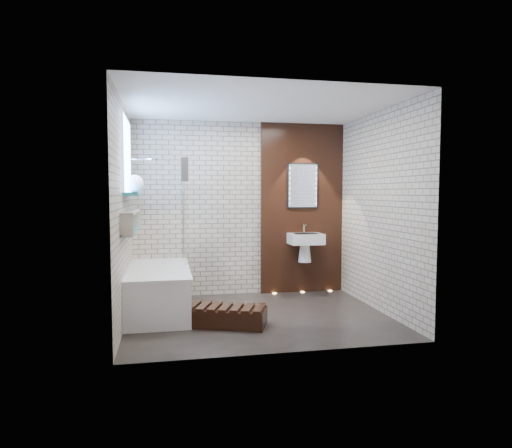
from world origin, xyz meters
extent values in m
plane|color=black|center=(0.00, 0.00, 0.00)|extent=(3.20, 3.20, 0.00)
cube|color=tan|center=(0.00, 1.30, 1.30)|extent=(3.20, 0.04, 2.60)
cube|color=tan|center=(0.00, -1.30, 1.30)|extent=(3.20, 0.04, 2.60)
cube|color=tan|center=(-1.60, 0.00, 1.30)|extent=(0.04, 2.60, 2.60)
cube|color=tan|center=(1.60, 0.00, 1.30)|extent=(0.04, 2.60, 2.60)
plane|color=white|center=(0.00, 0.00, 2.60)|extent=(3.20, 3.20, 0.00)
cube|color=black|center=(0.95, 1.27, 1.30)|extent=(1.30, 0.06, 2.60)
cube|color=#7FADE0|center=(-1.59, 0.35, 2.00)|extent=(0.03, 1.00, 0.90)
cube|color=teal|center=(-1.51, 0.35, 1.53)|extent=(0.18, 1.00, 0.04)
cube|color=teal|center=(-1.53, 0.15, 1.08)|extent=(0.14, 1.30, 0.03)
cube|color=#B2A899|center=(-1.53, 0.15, 1.32)|extent=(0.14, 1.30, 0.03)
cube|color=#B2A899|center=(-1.53, -0.48, 1.20)|extent=(0.14, 0.03, 0.26)
cube|color=#B2A899|center=(-1.53, 0.79, 1.20)|extent=(0.14, 0.03, 0.26)
cube|color=white|center=(-1.23, 0.45, 0.28)|extent=(0.75, 1.70, 0.55)
cube|color=white|center=(-1.23, 0.45, 0.57)|extent=(0.79, 1.74, 0.03)
cylinder|color=silver|center=(-1.08, 1.18, 0.64)|extent=(0.04, 0.04, 0.12)
cube|color=white|center=(-0.87, 0.89, 1.28)|extent=(0.01, 0.78, 1.40)
cube|color=black|center=(-0.87, 0.61, 1.85)|extent=(0.09, 0.24, 0.31)
cylinder|color=silver|center=(-1.30, 0.95, 2.00)|extent=(0.18, 0.18, 0.02)
cube|color=white|center=(0.95, 1.06, 0.85)|extent=(0.50, 0.36, 0.16)
cone|color=white|center=(0.95, 1.11, 0.63)|extent=(0.20, 0.20, 0.28)
cylinder|color=silver|center=(0.95, 1.16, 1.00)|extent=(0.03, 0.03, 0.14)
cube|color=black|center=(0.95, 1.24, 1.65)|extent=(0.50, 0.02, 0.70)
cube|color=silver|center=(0.95, 1.23, 1.65)|extent=(0.45, 0.01, 0.65)
cube|color=black|center=(-0.45, -0.30, 0.10)|extent=(1.01, 0.71, 0.21)
cylinder|color=maroon|center=(-1.53, -0.36, 1.16)|extent=(0.05, 0.05, 0.11)
cylinder|color=#B16F1B|center=(-1.53, -0.07, 1.15)|extent=(0.05, 0.05, 0.09)
sphere|color=white|center=(-1.50, 0.50, 1.66)|extent=(0.22, 0.22, 0.22)
cylinder|color=#FFD899|center=(0.50, 1.20, 0.01)|extent=(0.06, 0.06, 0.01)
cylinder|color=#FFD899|center=(0.95, 1.20, 0.01)|extent=(0.06, 0.06, 0.01)
cylinder|color=#FFD899|center=(1.40, 1.20, 0.01)|extent=(0.06, 0.06, 0.01)
camera|label=1|loc=(-1.11, -5.42, 1.55)|focal=31.58mm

